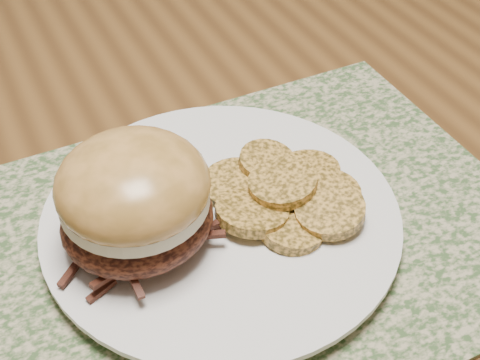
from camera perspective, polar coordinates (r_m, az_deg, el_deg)
name	(u,v)px	position (r m, az deg, el deg)	size (l,w,h in m)	color
dining_table	(136,211)	(0.66, -8.88, -2.60)	(1.50, 0.90, 0.75)	brown
placemat	(241,236)	(0.52, 0.10, -4.81)	(0.45, 0.33, 0.00)	#355029
dinner_plate	(221,220)	(0.52, -1.61, -3.39)	(0.26, 0.26, 0.02)	silver
pork_sandwich	(135,199)	(0.47, -8.97, -1.63)	(0.14, 0.13, 0.08)	black
roasted_potatoes	(285,193)	(0.52, 3.88, -1.12)	(0.13, 0.14, 0.03)	#BF8B38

